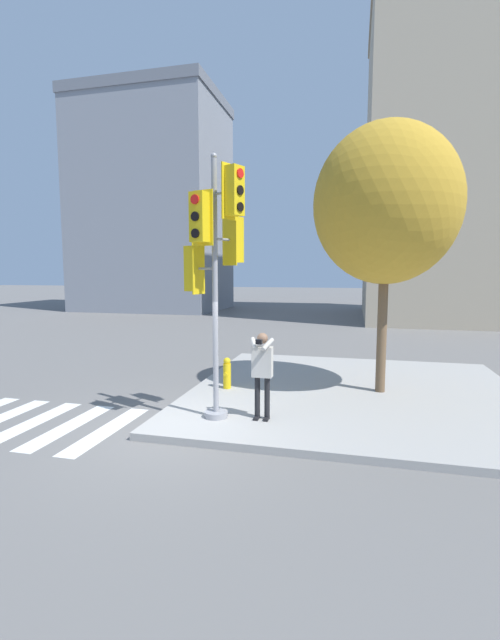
{
  "coord_description": "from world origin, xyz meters",
  "views": [
    {
      "loc": [
        3.45,
        -7.3,
        3.08
      ],
      "look_at": [
        1.48,
        0.7,
        2.16
      ],
      "focal_mm": 24.0,
      "sensor_mm": 36.0,
      "label": 1
    }
  ],
  "objects_px": {
    "traffic_signal_pole": "(215,252)",
    "street_tree": "(386,205)",
    "person_photographer": "(262,367)",
    "fire_hydrant": "(227,373)"
  },
  "relations": [
    {
      "from": "traffic_signal_pole",
      "to": "street_tree",
      "type": "xyz_separation_m",
      "value": [
        3.32,
        2.8,
        1.19
      ]
    },
    {
      "from": "person_photographer",
      "to": "street_tree",
      "type": "xyz_separation_m",
      "value": [
        2.41,
        2.64,
        3.46
      ]
    },
    {
      "from": "traffic_signal_pole",
      "to": "person_photographer",
      "type": "xyz_separation_m",
      "value": [
        0.9,
        0.15,
        -2.27
      ]
    },
    {
      "from": "traffic_signal_pole",
      "to": "street_tree",
      "type": "relative_size",
      "value": 0.81
    },
    {
      "from": "traffic_signal_pole",
      "to": "person_photographer",
      "type": "bearing_deg",
      "value": 9.71
    },
    {
      "from": "traffic_signal_pole",
      "to": "fire_hydrant",
      "type": "distance_m",
      "value": 3.67
    },
    {
      "from": "street_tree",
      "to": "fire_hydrant",
      "type": "height_order",
      "value": "street_tree"
    },
    {
      "from": "person_photographer",
      "to": "traffic_signal_pole",
      "type": "bearing_deg",
      "value": -170.29
    },
    {
      "from": "fire_hydrant",
      "to": "traffic_signal_pole",
      "type": "bearing_deg",
      "value": -78.54
    },
    {
      "from": "traffic_signal_pole",
      "to": "person_photographer",
      "type": "distance_m",
      "value": 2.45
    }
  ]
}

